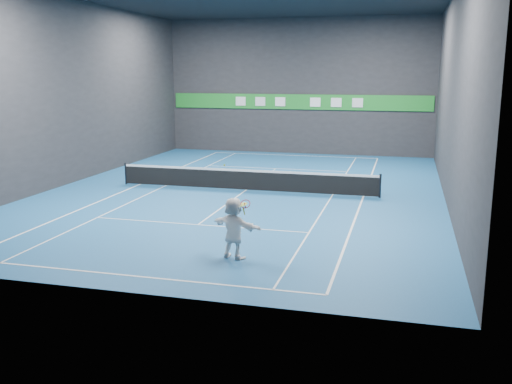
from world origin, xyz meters
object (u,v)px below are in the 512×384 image
(player, at_px, (234,228))
(tennis_ball, at_px, (224,165))
(tennis_net, at_px, (246,179))
(tennis_racket, at_px, (245,205))

(player, height_order, tennis_ball, tennis_ball)
(player, relative_size, tennis_ball, 29.92)
(tennis_ball, distance_m, tennis_net, 10.04)
(player, bearing_deg, tennis_racket, -149.99)
(player, height_order, tennis_racket, player)
(tennis_net, bearing_deg, tennis_ball, -77.75)
(tennis_ball, height_order, tennis_net, tennis_ball)
(player, distance_m, tennis_racket, 0.80)
(player, distance_m, tennis_net, 10.00)
(tennis_racket, bearing_deg, tennis_ball, 172.48)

